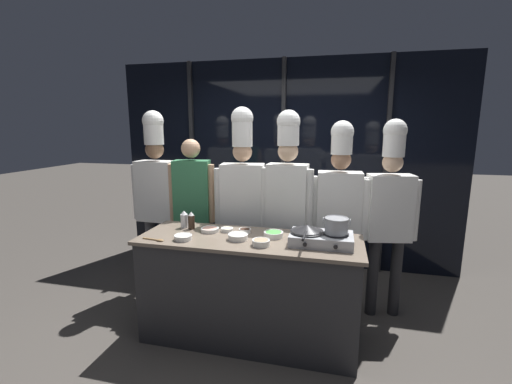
{
  "coord_description": "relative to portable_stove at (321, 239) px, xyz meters",
  "views": [
    {
      "loc": [
        0.71,
        -2.68,
        1.87
      ],
      "look_at": [
        0.0,
        0.25,
        1.28
      ],
      "focal_mm": 24.0,
      "sensor_mm": 36.0,
      "label": 1
    }
  ],
  "objects": [
    {
      "name": "ground_plane",
      "position": [
        -0.6,
        0.01,
        -0.97
      ],
      "size": [
        24.0,
        24.0,
        0.0
      ],
      "primitive_type": "plane",
      "color": "#47423D"
    },
    {
      "name": "window_wall_back",
      "position": [
        -0.6,
        1.82,
        0.38
      ],
      "size": [
        4.5,
        0.09,
        2.7
      ],
      "color": "black",
      "rests_on": "ground_plane"
    },
    {
      "name": "demo_counter",
      "position": [
        -0.6,
        0.01,
        -0.51
      ],
      "size": [
        1.89,
        0.66,
        0.93
      ],
      "color": "#2D2D30",
      "rests_on": "ground_plane"
    },
    {
      "name": "portable_stove",
      "position": [
        0.0,
        0.0,
        0.0
      ],
      "size": [
        0.5,
        0.32,
        0.1
      ],
      "color": "#B2B5BA",
      "rests_on": "demo_counter"
    },
    {
      "name": "frying_pan",
      "position": [
        -0.11,
        -0.0,
        0.08
      ],
      "size": [
        0.27,
        0.47,
        0.05
      ],
      "color": "#232326",
      "rests_on": "portable_stove"
    },
    {
      "name": "stock_pot",
      "position": [
        0.11,
        0.0,
        0.12
      ],
      "size": [
        0.21,
        0.19,
        0.13
      ],
      "color": "#93969B",
      "rests_on": "portable_stove"
    },
    {
      "name": "squeeze_bottle_clear",
      "position": [
        -1.27,
        0.17,
        0.03
      ],
      "size": [
        0.07,
        0.07,
        0.16
      ],
      "color": "white",
      "rests_on": "demo_counter"
    },
    {
      "name": "squeeze_bottle_soy",
      "position": [
        -1.18,
        0.14,
        0.03
      ],
      "size": [
        0.06,
        0.06,
        0.16
      ],
      "color": "#332319",
      "rests_on": "demo_counter"
    },
    {
      "name": "prep_bowl_shrimp",
      "position": [
        -0.99,
        0.11,
        -0.03
      ],
      "size": [
        0.16,
        0.16,
        0.04
      ],
      "color": "white",
      "rests_on": "demo_counter"
    },
    {
      "name": "prep_bowl_noodles",
      "position": [
        -0.84,
        0.15,
        -0.03
      ],
      "size": [
        0.11,
        0.11,
        0.03
      ],
      "color": "white",
      "rests_on": "demo_counter"
    },
    {
      "name": "prep_bowl_mushrooms",
      "position": [
        -0.46,
        -0.14,
        -0.02
      ],
      "size": [
        0.14,
        0.14,
        0.05
      ],
      "color": "white",
      "rests_on": "demo_counter"
    },
    {
      "name": "prep_bowl_soy_glaze",
      "position": [
        -0.67,
        0.15,
        -0.03
      ],
      "size": [
        0.11,
        0.11,
        0.04
      ],
      "color": "white",
      "rests_on": "demo_counter"
    },
    {
      "name": "prep_bowl_bean_sprouts",
      "position": [
        -0.68,
        -0.04,
        -0.02
      ],
      "size": [
        0.17,
        0.17,
        0.05
      ],
      "color": "white",
      "rests_on": "demo_counter"
    },
    {
      "name": "prep_bowl_scallions",
      "position": [
        -0.41,
        0.09,
        -0.02
      ],
      "size": [
        0.17,
        0.17,
        0.05
      ],
      "color": "white",
      "rests_on": "demo_counter"
    },
    {
      "name": "prep_bowl_garlic",
      "position": [
        -1.12,
        -0.16,
        -0.02
      ],
      "size": [
        0.15,
        0.15,
        0.04
      ],
      "color": "white",
      "rests_on": "demo_counter"
    },
    {
      "name": "serving_spoon_slotted",
      "position": [
        -1.33,
        -0.23,
        -0.04
      ],
      "size": [
        0.21,
        0.05,
        0.02
      ],
      "color": "olive",
      "rests_on": "demo_counter"
    },
    {
      "name": "chef_head",
      "position": [
        -1.83,
        0.68,
        0.21
      ],
      "size": [
        0.56,
        0.23,
        2.02
      ],
      "rotation": [
        0.0,
        0.0,
        3.11
      ],
      "color": "#4C4C51",
      "rests_on": "ground_plane"
    },
    {
      "name": "person_guest",
      "position": [
        -1.4,
        0.66,
        0.09
      ],
      "size": [
        0.49,
        0.25,
        1.73
      ],
      "rotation": [
        0.0,
        0.0,
        3.31
      ],
      "color": "#2D3856",
      "rests_on": "ground_plane"
    },
    {
      "name": "chef_sous",
      "position": [
        -0.84,
        0.67,
        0.2
      ],
      "size": [
        0.58,
        0.28,
        2.05
      ],
      "rotation": [
        0.0,
        0.0,
        3.27
      ],
      "color": "#2D3856",
      "rests_on": "ground_plane"
    },
    {
      "name": "chef_line",
      "position": [
        -0.37,
        0.62,
        0.23
      ],
      "size": [
        0.52,
        0.23,
        2.01
      ],
      "rotation": [
        0.0,
        0.0,
        3.09
      ],
      "color": "#2D3856",
      "rests_on": "ground_plane"
    },
    {
      "name": "chef_pastry",
      "position": [
        0.13,
        0.68,
        0.14
      ],
      "size": [
        0.55,
        0.24,
        1.91
      ],
      "rotation": [
        0.0,
        0.0,
        3.2
      ],
      "color": "#2D3856",
      "rests_on": "ground_plane"
    },
    {
      "name": "chef_apprentice",
      "position": [
        0.6,
        0.7,
        0.15
      ],
      "size": [
        0.53,
        0.29,
        1.93
      ],
      "rotation": [
        0.0,
        0.0,
        3.34
      ],
      "color": "#232326",
      "rests_on": "ground_plane"
    }
  ]
}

